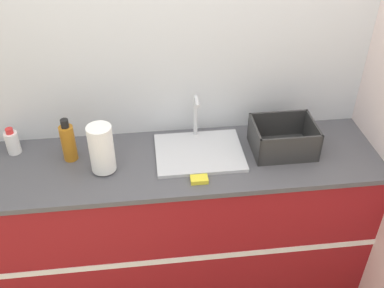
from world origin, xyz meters
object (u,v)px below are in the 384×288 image
dish_rack (283,140)px  bottle_amber (68,142)px  sink (199,150)px  paper_towel_roll (102,149)px  bottle_white_spray (12,142)px

dish_rack → bottle_amber: 1.18m
sink → paper_towel_roll: bearing=-170.3°
paper_towel_roll → dish_rack: (0.99, 0.07, -0.07)m
bottle_white_spray → bottle_amber: size_ratio=0.63×
paper_towel_roll → dish_rack: 0.99m
sink → bottle_white_spray: (-1.03, 0.13, 0.05)m
paper_towel_roll → bottle_white_spray: size_ratio=1.73×
dish_rack → paper_towel_roll: bearing=-176.1°
paper_towel_roll → bottle_white_spray: bearing=156.6°
bottle_white_spray → dish_rack: bearing=-5.8°
bottle_white_spray → bottle_amber: 0.34m
sink → dish_rack: sink is taller
sink → paper_towel_roll: 0.54m
paper_towel_roll → bottle_amber: 0.22m
sink → dish_rack: 0.47m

